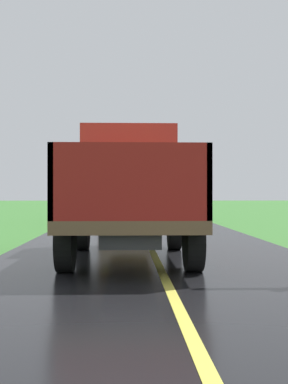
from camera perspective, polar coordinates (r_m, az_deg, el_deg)
name	(u,v)px	position (r m, az deg, el deg)	size (l,w,h in m)	color
banana_truck_near	(129,188)	(10.95, -1.63, 0.48)	(2.38, 5.82, 2.80)	#2D2D30
banana_truck_far	(126,191)	(25.39, -2.00, 0.07)	(2.38, 5.81, 2.80)	#2D2D30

